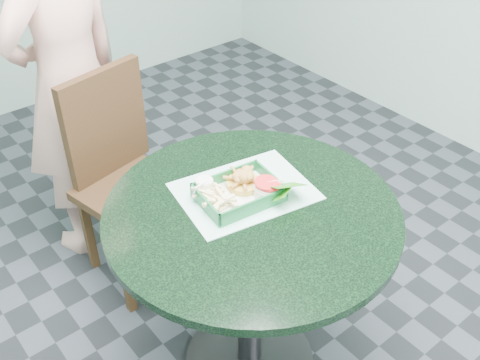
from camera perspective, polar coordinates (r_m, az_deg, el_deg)
floor at (r=2.31m, az=0.98°, el=-17.81°), size 4.00×5.00×0.02m
cafe_table at (r=1.86m, az=1.16°, el=-7.42°), size 0.93×0.93×0.75m
dining_chair at (r=2.37m, az=-11.90°, el=1.29°), size 0.39×0.39×0.93m
diner_person at (r=2.42m, az=-17.12°, el=10.86°), size 0.74×0.60×1.77m
placemat at (r=1.82m, az=0.46°, el=-1.63°), size 0.47×0.39×0.00m
food_basket at (r=1.78m, az=-0.11°, el=-2.04°), size 0.25×0.18×0.05m
crab_sandwich at (r=1.79m, az=0.17°, el=-0.27°), size 0.11×0.11×0.07m
fries_pile at (r=1.74m, az=-2.60°, el=-2.04°), size 0.14×0.15×0.05m
sauce_ramekin at (r=1.76m, az=-3.68°, el=-1.13°), size 0.06×0.06×0.03m
garnish_cup at (r=1.77m, az=3.15°, el=-1.10°), size 0.13×0.13×0.05m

